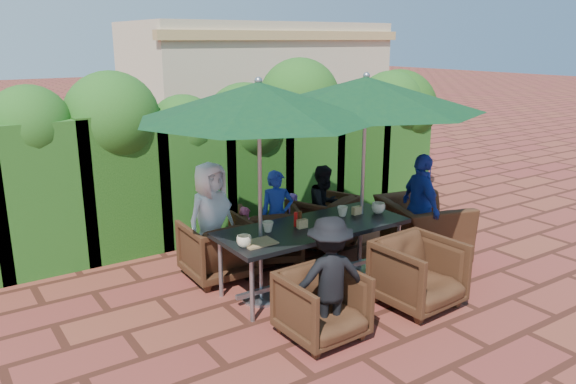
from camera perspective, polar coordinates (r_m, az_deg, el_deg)
ground at (r=6.87m, az=1.85°, el=-9.01°), size 80.00×80.00×0.00m
dining_table at (r=6.50m, az=2.57°, el=-4.06°), size 2.26×0.90×0.75m
umbrella_left at (r=5.81m, az=-3.00°, el=9.20°), size 2.57×2.57×2.46m
umbrella_right at (r=6.68m, az=7.91°, el=9.88°), size 2.73×2.73×2.46m
chair_far_left at (r=6.88m, az=-7.16°, el=-5.50°), size 0.79×0.75×0.80m
chair_far_mid at (r=7.37m, az=-1.80°, el=-4.03°), size 0.98×0.95×0.78m
chair_far_right at (r=7.85m, az=3.57°, el=-2.69°), size 1.00×0.97×0.81m
chair_near_left at (r=5.53m, az=3.49°, el=-11.12°), size 0.74×0.70×0.74m
chair_near_right at (r=6.28m, az=13.14°, el=-7.74°), size 0.84×0.79×0.82m
chair_end_right at (r=7.79m, az=13.51°, el=-2.62°), size 1.02×1.28×0.98m
adult_far_left at (r=6.88m, az=-7.81°, el=-2.77°), size 0.78×0.58×1.42m
adult_far_mid at (r=7.30m, az=-1.13°, el=-2.47°), size 0.53×0.48×1.20m
adult_far_right at (r=7.75m, az=3.71°, el=-1.54°), size 0.64×0.49×1.17m
adult_near_left at (r=5.44m, az=4.23°, el=-8.75°), size 0.86×0.58×1.23m
adult_end_right at (r=7.51m, az=13.33°, el=-1.53°), size 0.64×0.91×1.41m
child_left at (r=7.22m, az=-4.27°, el=-4.50°), size 0.29×0.24×0.77m
child_right at (r=7.75m, az=0.64°, el=-2.98°), size 0.34×0.30×0.79m
pedestrian_a at (r=11.08m, az=-3.61°, el=4.73°), size 1.58×0.84×1.60m
pedestrian_b at (r=11.35m, az=-0.84°, el=4.84°), size 0.86×0.75×1.54m
pedestrian_c at (r=12.09m, az=3.99°, el=5.88°), size 1.11×1.15×1.72m
cup_a at (r=5.82m, az=-4.48°, el=-5.00°), size 0.16×0.16×0.12m
cup_b at (r=6.25m, az=-2.06°, el=-3.54°), size 0.13×0.13×0.12m
cup_c at (r=6.35m, az=4.67°, el=-3.32°), size 0.14×0.14×0.11m
cup_d at (r=6.83m, az=5.55°, el=-1.96°), size 0.13×0.13×0.12m
cup_e at (r=7.00m, az=9.16°, el=-1.61°), size 0.17×0.17×0.13m
ketchup_bottle at (r=6.42m, az=0.79°, el=-2.78°), size 0.04×0.04×0.17m
sauce_bottle at (r=6.46m, az=1.22°, el=-2.68°), size 0.04×0.04×0.17m
serving_tray at (r=5.92m, az=-2.98°, el=-5.16°), size 0.35×0.25×0.02m
number_block_left at (r=6.38m, az=1.45°, el=-3.24°), size 0.12×0.06×0.10m
number_block_right at (r=6.92m, az=7.00°, el=-1.87°), size 0.12×0.06×0.10m
hedge_wall at (r=8.35m, az=-7.99°, el=4.82°), size 9.10×1.60×2.55m
building at (r=14.09m, az=-3.19°, el=10.30°), size 6.20×3.08×3.20m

